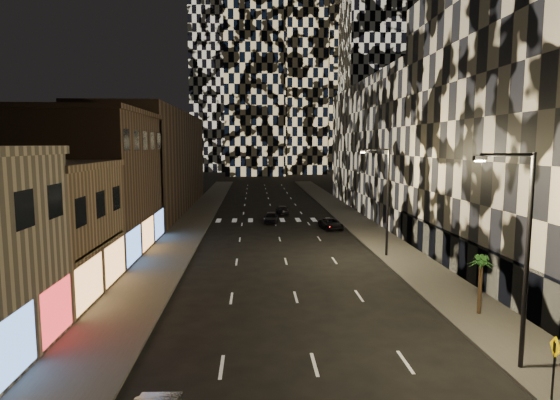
{
  "coord_description": "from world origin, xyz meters",
  "views": [
    {
      "loc": [
        -2.58,
        -8.11,
        9.46
      ],
      "look_at": [
        -0.93,
        20.92,
        6.0
      ],
      "focal_mm": 30.0,
      "sensor_mm": 36.0,
      "label": 1
    }
  ],
  "objects": [
    {
      "name": "tower_right_mid",
      "position": [
        35.0,
        135.0,
        50.0
      ],
      "size": [
        20.0,
        20.0,
        100.0
      ],
      "primitive_type": "cube",
      "color": "black",
      "rests_on": "ground"
    },
    {
      "name": "sidewalk_left",
      "position": [
        -10.0,
        50.0,
        0.07
      ],
      "size": [
        4.0,
        120.0,
        0.15
      ],
      "primitive_type": "cube",
      "color": "#47443F",
      "rests_on": "ground"
    },
    {
      "name": "sidewalk_right",
      "position": [
        10.0,
        50.0,
        0.07
      ],
      "size": [
        4.0,
        120.0,
        0.15
      ],
      "primitive_type": "cube",
      "color": "#47443F",
      "rests_on": "ground"
    },
    {
      "name": "car_dark_midlane",
      "position": [
        -0.5,
        47.89,
        0.67
      ],
      "size": [
        1.98,
        4.08,
        1.34
      ],
      "primitive_type": "imported",
      "rotation": [
        0.0,
        0.0,
        -0.1
      ],
      "color": "black",
      "rests_on": "ground"
    },
    {
      "name": "car_dark_rightlane",
      "position": [
        6.07,
        43.24,
        0.6
      ],
      "size": [
        2.57,
        4.55,
        1.2
      ],
      "primitive_type": "imported",
      "rotation": [
        0.0,
        0.0,
        0.14
      ],
      "color": "black",
      "rests_on": "ground"
    },
    {
      "name": "streetlight_far",
      "position": [
        8.35,
        30.0,
        5.35
      ],
      "size": [
        2.55,
        0.25,
        9.0
      ],
      "color": "black",
      "rests_on": "sidewalk_right"
    },
    {
      "name": "streetlight_near",
      "position": [
        8.35,
        10.0,
        5.35
      ],
      "size": [
        2.55,
        0.25,
        9.0
      ],
      "color": "black",
      "rests_on": "sidewalk_right"
    },
    {
      "name": "retail_tan",
      "position": [
        -17.0,
        21.0,
        4.0
      ],
      "size": [
        10.0,
        10.0,
        8.0
      ],
      "primitive_type": "cube",
      "color": "#856A4F",
      "rests_on": "ground"
    },
    {
      "name": "midrise_base",
      "position": [
        12.3,
        24.5,
        1.5
      ],
      "size": [
        0.6,
        25.0,
        3.0
      ],
      "primitive_type": "cube",
      "color": "#383838",
      "rests_on": "ground"
    },
    {
      "name": "retail_filler_left",
      "position": [
        -17.0,
        60.0,
        7.0
      ],
      "size": [
        10.0,
        40.0,
        14.0
      ],
      "primitive_type": "cube",
      "color": "#4D382B",
      "rests_on": "ground"
    },
    {
      "name": "palm_tree",
      "position": [
        9.85,
        16.22,
        2.88
      ],
      "size": [
        1.69,
        1.67,
        3.3
      ],
      "color": "#47331E",
      "rests_on": "sidewalk_right"
    },
    {
      "name": "tower_center_low",
      "position": [
        -2.0,
        140.0,
        47.5
      ],
      "size": [
        18.0,
        18.0,
        95.0
      ],
      "primitive_type": "cube",
      "color": "black",
      "rests_on": "ground"
    },
    {
      "name": "retail_brown",
      "position": [
        -17.0,
        33.5,
        6.0
      ],
      "size": [
        10.0,
        15.0,
        12.0
      ],
      "primitive_type": "cube",
      "color": "#4D382B",
      "rests_on": "ground"
    },
    {
      "name": "tower_left_back",
      "position": [
        -12.0,
        165.0,
        60.0
      ],
      "size": [
        24.0,
        24.0,
        120.0
      ],
      "primitive_type": "cube",
      "color": "black",
      "rests_on": "ground"
    },
    {
      "name": "car_dark_oncoming",
      "position": [
        1.33,
        54.97,
        0.58
      ],
      "size": [
        1.67,
        4.03,
        1.17
      ],
      "primitive_type": "imported",
      "rotation": [
        0.0,
        0.0,
        3.15
      ],
      "color": "black",
      "rests_on": "ground"
    },
    {
      "name": "ped_sign",
      "position": [
        8.3,
        7.47,
        1.77
      ],
      "size": [
        0.2,
        0.8,
        2.42
      ],
      "rotation": [
        0.0,
        0.0,
        -0.19
      ],
      "color": "black",
      "rests_on": "sidewalk_right"
    },
    {
      "name": "curb_left",
      "position": [
        -7.9,
        50.0,
        0.07
      ],
      "size": [
        0.2,
        120.0,
        0.15
      ],
      "primitive_type": "cube",
      "color": "#4C4C47",
      "rests_on": "ground"
    },
    {
      "name": "curb_right",
      "position": [
        7.9,
        50.0,
        0.07
      ],
      "size": [
        0.2,
        120.0,
        0.15
      ],
      "primitive_type": "cube",
      "color": "#4C4C47",
      "rests_on": "ground"
    },
    {
      "name": "midrise_filler_right",
      "position": [
        20.0,
        57.0,
        9.0
      ],
      "size": [
        16.0,
        40.0,
        18.0
      ],
      "primitive_type": "cube",
      "color": "#232326",
      "rests_on": "ground"
    }
  ]
}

